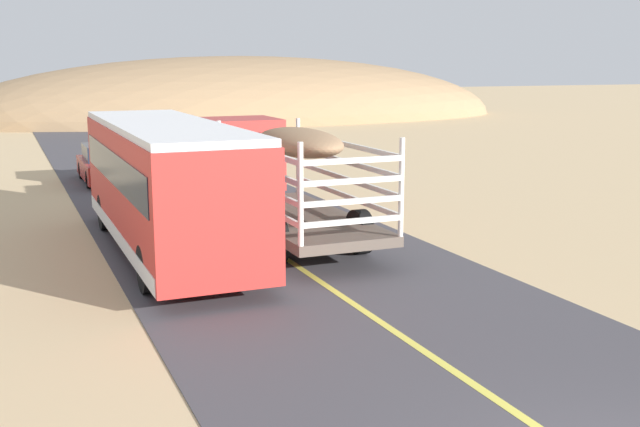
# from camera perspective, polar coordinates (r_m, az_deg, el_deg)

# --- Properties ---
(livestock_truck) EXTENTS (2.53, 9.70, 3.02)m
(livestock_truck) POSITION_cam_1_polar(r_m,az_deg,el_deg) (22.29, -4.59, 3.80)
(livestock_truck) COLOR #B2332D
(livestock_truck) RESTS_ON road_surface
(bus) EXTENTS (2.54, 10.00, 3.21)m
(bus) POSITION_cam_1_polar(r_m,az_deg,el_deg) (19.07, -11.37, 2.23)
(bus) COLOR red
(bus) RESTS_ON road_surface
(car_far) EXTENTS (1.80, 4.40, 1.46)m
(car_far) POSITION_cam_1_polar(r_m,az_deg,el_deg) (31.20, -15.65, 3.51)
(car_far) COLOR #B2261E
(car_far) RESTS_ON road_surface
(distant_hill) EXTENTS (46.94, 19.67, 10.28)m
(distant_hill) POSITION_cam_1_polar(r_m,az_deg,el_deg) (64.83, -5.83, 7.05)
(distant_hill) COLOR #957553
(distant_hill) RESTS_ON ground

